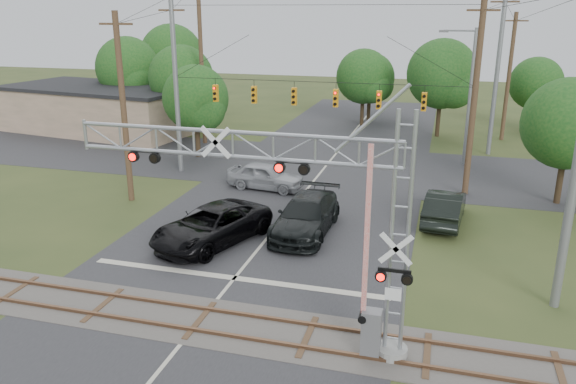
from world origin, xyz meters
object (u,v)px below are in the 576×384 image
(sedan_silver, at_px, (266,176))
(commercial_building, at_px, (102,108))
(car_dark, at_px, (306,216))
(crossing_gantry, at_px, (293,204))
(streetlight, at_px, (467,90))
(pickup_black, at_px, (212,226))
(traffic_signal_span, at_px, (329,95))

(sedan_silver, distance_m, commercial_building, 23.93)
(car_dark, height_order, sedan_silver, car_dark)
(crossing_gantry, height_order, streetlight, streetlight)
(crossing_gantry, height_order, sedan_silver, crossing_gantry)
(car_dark, height_order, streetlight, streetlight)
(crossing_gantry, height_order, commercial_building, crossing_gantry)
(crossing_gantry, bearing_deg, car_dark, 101.37)
(car_dark, relative_size, sedan_silver, 1.29)
(pickup_black, height_order, sedan_silver, pickup_black)
(crossing_gantry, xyz_separation_m, car_dark, (-1.94, 9.65, -4.03))
(crossing_gantry, bearing_deg, sedan_silver, 110.88)
(sedan_silver, height_order, commercial_building, commercial_building)
(traffic_signal_span, height_order, pickup_black, traffic_signal_span)
(streetlight, bearing_deg, pickup_black, -122.49)
(traffic_signal_span, relative_size, pickup_black, 3.01)
(pickup_black, height_order, commercial_building, commercial_building)
(commercial_building, height_order, streetlight, streetlight)
(streetlight, bearing_deg, crossing_gantry, -102.66)
(pickup_black, bearing_deg, sedan_silver, 111.12)
(car_dark, xyz_separation_m, commercial_building, (-24.23, 19.45, 1.16))
(pickup_black, xyz_separation_m, commercial_building, (-20.20, 21.95, 1.18))
(pickup_black, xyz_separation_m, streetlight, (11.71, 18.39, 4.47))
(sedan_silver, xyz_separation_m, commercial_building, (-20.04, 13.02, 1.25))
(pickup_black, bearing_deg, traffic_signal_span, 93.73)
(sedan_silver, xyz_separation_m, streetlight, (11.87, 9.46, 4.54))
(streetlight, bearing_deg, sedan_silver, -141.45)
(car_dark, bearing_deg, streetlight, 65.34)
(pickup_black, bearing_deg, streetlight, 77.61)
(commercial_building, bearing_deg, car_dark, -30.34)
(sedan_silver, bearing_deg, streetlight, -44.83)
(pickup_black, bearing_deg, car_dark, 51.83)
(pickup_black, distance_m, sedan_silver, 8.93)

